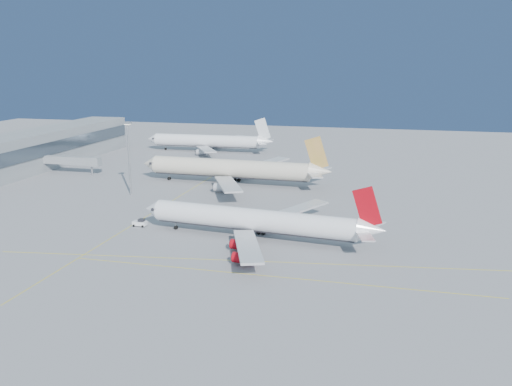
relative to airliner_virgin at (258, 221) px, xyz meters
The scene contains 9 objects.
ground 11.50m from the airliner_virgin, 65.36° to the right, with size 500.00×500.00×0.00m, color slate.
terminal 133.89m from the airliner_virgin, 145.68° to the left, with size 18.40×110.00×15.00m.
jet_bridge 108.51m from the airliner_virgin, 144.86° to the left, with size 23.60×3.60×6.90m.
taxiway_lines 11.80m from the airliner_virgin, 162.83° to the right, with size 118.86×140.00×0.02m.
airliner_virgin is the anchor object (origin of this frame).
airliner_etihad 63.98m from the airliner_virgin, 111.65° to the left, with size 70.59×65.25×18.44m.
airliner_third 138.65m from the airliner_virgin, 113.75° to the left, with size 63.01×58.19×16.93m.
pushback_tug 33.46m from the airliner_virgin, behind, with size 3.72×2.32×2.07m.
light_mast 63.87m from the airliner_virgin, 145.47° to the left, with size 2.05×2.05×23.76m.
Camera 1 is at (28.53, -121.50, 43.61)m, focal length 40.00 mm.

